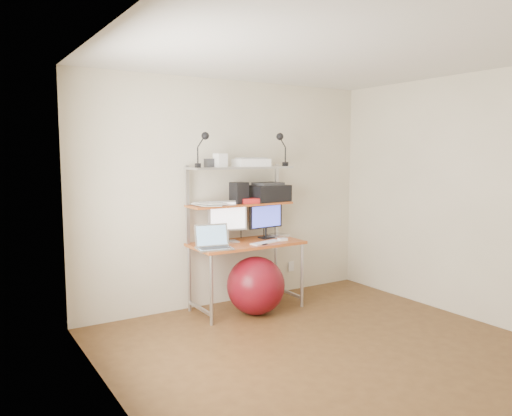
{
  "coord_description": "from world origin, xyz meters",
  "views": [
    {
      "loc": [
        -2.72,
        -3.11,
        1.71
      ],
      "look_at": [
        -0.06,
        1.15,
        1.14
      ],
      "focal_mm": 35.0,
      "sensor_mm": 36.0,
      "label": 1
    }
  ],
  "objects_px": {
    "monitor_silver": "(228,218)",
    "laptop": "(213,243)",
    "printer": "(268,193)",
    "monitor_black": "(266,218)",
    "exercise_ball": "(256,286)"
  },
  "relations": [
    {
      "from": "printer",
      "to": "exercise_ball",
      "type": "distance_m",
      "value": 1.08
    },
    {
      "from": "laptop",
      "to": "printer",
      "type": "relative_size",
      "value": 0.81
    },
    {
      "from": "monitor_silver",
      "to": "exercise_ball",
      "type": "xyz_separation_m",
      "value": [
        0.16,
        -0.31,
        -0.69
      ]
    },
    {
      "from": "monitor_silver",
      "to": "laptop",
      "type": "relative_size",
      "value": 1.25
    },
    {
      "from": "monitor_silver",
      "to": "laptop",
      "type": "bearing_deg",
      "value": -132.83
    },
    {
      "from": "laptop",
      "to": "printer",
      "type": "bearing_deg",
      "value": 27.81
    },
    {
      "from": "laptop",
      "to": "printer",
      "type": "distance_m",
      "value": 1.0
    },
    {
      "from": "monitor_black",
      "to": "printer",
      "type": "bearing_deg",
      "value": 30.3
    },
    {
      "from": "monitor_black",
      "to": "monitor_silver",
      "type": "bearing_deg",
      "value": 175.65
    },
    {
      "from": "printer",
      "to": "exercise_ball",
      "type": "height_order",
      "value": "printer"
    },
    {
      "from": "laptop",
      "to": "exercise_ball",
      "type": "distance_m",
      "value": 0.67
    },
    {
      "from": "monitor_silver",
      "to": "printer",
      "type": "xyz_separation_m",
      "value": [
        0.55,
        0.04,
        0.25
      ]
    },
    {
      "from": "monitor_black",
      "to": "laptop",
      "type": "height_order",
      "value": "monitor_black"
    },
    {
      "from": "monitor_black",
      "to": "printer",
      "type": "xyz_separation_m",
      "value": [
        0.05,
        0.04,
        0.29
      ]
    },
    {
      "from": "monitor_silver",
      "to": "printer",
      "type": "relative_size",
      "value": 1.02
    }
  ]
}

